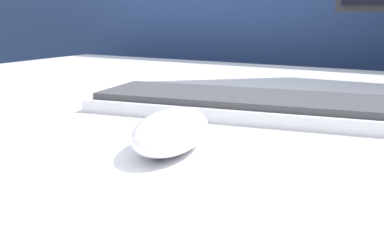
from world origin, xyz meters
name	(u,v)px	position (x,y,z in m)	size (l,w,h in m)	color
partition_panel	(354,133)	(0.00, 0.73, 0.58)	(5.00, 0.03, 1.15)	navy
computer_mouse_near	(172,130)	(-0.02, -0.11, 0.77)	(0.09, 0.14, 0.04)	white
keyboard	(254,105)	(-0.01, 0.07, 0.77)	(0.42, 0.19, 0.02)	silver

